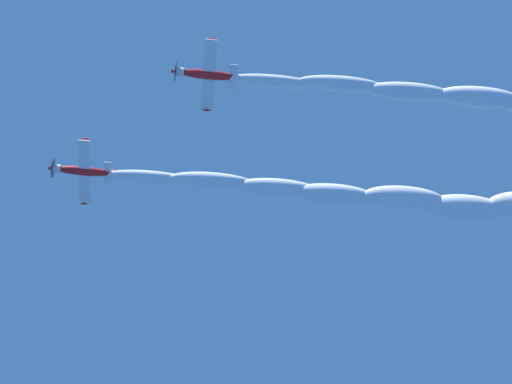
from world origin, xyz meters
TOP-DOWN VIEW (x-y plane):
  - airplane_lead at (-3.77, -2.17)m, footprint 6.71×7.37m
  - airplane_left_wingman at (-9.51, 14.43)m, footprint 6.71×7.38m
  - smoke_trail_lead at (-39.03, 15.82)m, footprint 52.50×28.24m

SIDE VIEW (x-z plane):
  - smoke_trail_lead at x=-39.03m, z-range 83.72..87.31m
  - airplane_left_wingman at x=-9.51m, z-range 84.63..86.83m
  - airplane_lead at x=-3.77m, z-range 84.93..87.18m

